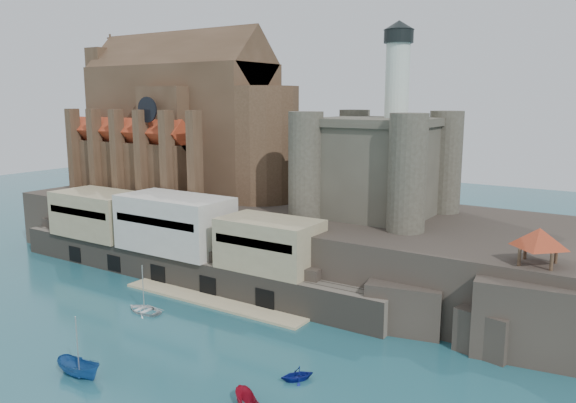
# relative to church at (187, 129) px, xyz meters

# --- Properties ---
(ground) EXTENTS (300.00, 300.00, 0.00)m
(ground) POSITION_rel_church_xyz_m (24.13, -41.85, -22.13)
(ground) COLOR #1A4C57
(ground) RESTS_ON ground
(promontory) EXTENTS (100.00, 36.00, 10.00)m
(promontory) POSITION_rel_church_xyz_m (23.94, -2.48, -17.20)
(promontory) COLOR black
(promontory) RESTS_ON ground
(quay) EXTENTS (70.00, 12.00, 13.05)m
(quay) POSITION_rel_church_xyz_m (13.94, -18.78, -16.06)
(quay) COLOR #5E564B
(quay) RESTS_ON ground
(church) EXTENTS (47.00, 25.93, 30.51)m
(church) POSITION_rel_church_xyz_m (0.00, 0.00, 0.00)
(church) COLOR #443020
(church) RESTS_ON promontory
(castle_keep) EXTENTS (21.20, 21.20, 29.30)m
(castle_keep) POSITION_rel_church_xyz_m (40.21, -0.78, -3.81)
(castle_keep) COLOR #444035
(castle_keep) RESTS_ON promontory
(rock_outcrop) EXTENTS (14.50, 10.50, 8.70)m
(rock_outcrop) POSITION_rel_church_xyz_m (66.13, -16.01, -18.11)
(rock_outcrop) COLOR black
(rock_outcrop) RESTS_ON ground
(pavilion) EXTENTS (6.40, 6.40, 5.40)m
(pavilion) POSITION_rel_church_xyz_m (66.13, -15.85, -9.40)
(pavilion) COLOR #443020
(pavilion) RESTS_ON rock_outcrop
(boat_2) EXTENTS (2.30, 2.25, 5.72)m
(boat_2) POSITION_rel_church_xyz_m (28.76, -47.42, -22.13)
(boat_2) COLOR #205496
(boat_2) RESTS_ON ground
(boat_6) EXTENTS (1.27, 3.93, 5.45)m
(boat_6) POSITION_rel_church_xyz_m (20.93, -31.50, -22.13)
(boat_6) COLOR silver
(boat_6) RESTS_ON ground
(boat_7) EXTENTS (3.41, 3.22, 3.40)m
(boat_7) POSITION_rel_church_xyz_m (47.80, -35.99, -22.13)
(boat_7) COLOR navy
(boat_7) RESTS_ON ground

